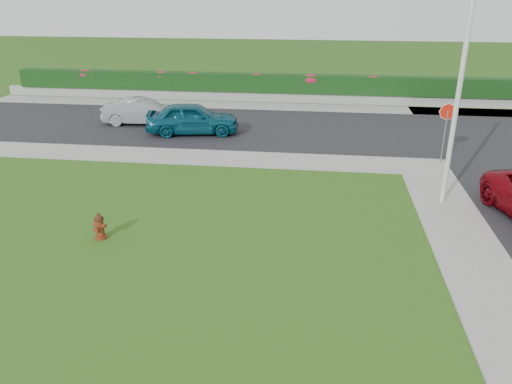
# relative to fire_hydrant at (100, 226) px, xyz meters

# --- Properties ---
(ground) EXTENTS (120.00, 120.00, 0.00)m
(ground) POSITION_rel_fire_hydrant_xyz_m (3.46, -1.41, -0.38)
(ground) COLOR black
(ground) RESTS_ON ground
(street_far) EXTENTS (26.00, 8.00, 0.04)m
(street_far) POSITION_rel_fire_hydrant_xyz_m (-1.54, 12.59, -0.36)
(street_far) COLOR black
(street_far) RESTS_ON ground
(sidewalk_far) EXTENTS (24.00, 2.00, 0.04)m
(sidewalk_far) POSITION_rel_fire_hydrant_xyz_m (-2.54, 7.59, -0.36)
(sidewalk_far) COLOR gray
(sidewalk_far) RESTS_ON ground
(curb_corner) EXTENTS (2.00, 2.00, 0.04)m
(curb_corner) POSITION_rel_fire_hydrant_xyz_m (10.46, 7.59, -0.36)
(curb_corner) COLOR gray
(curb_corner) RESTS_ON ground
(sidewalk_beyond) EXTENTS (34.00, 2.00, 0.04)m
(sidewalk_beyond) POSITION_rel_fire_hydrant_xyz_m (2.46, 17.59, -0.36)
(sidewalk_beyond) COLOR gray
(sidewalk_beyond) RESTS_ON ground
(retaining_wall) EXTENTS (34.00, 0.40, 0.60)m
(retaining_wall) POSITION_rel_fire_hydrant_xyz_m (2.46, 19.09, -0.08)
(retaining_wall) COLOR gray
(retaining_wall) RESTS_ON ground
(hedge) EXTENTS (32.00, 0.90, 1.10)m
(hedge) POSITION_rel_fire_hydrant_xyz_m (2.46, 19.19, 0.77)
(hedge) COLOR black
(hedge) RESTS_ON retaining_wall
(fire_hydrant) EXTENTS (0.42, 0.40, 0.81)m
(fire_hydrant) POSITION_rel_fire_hydrant_xyz_m (0.00, 0.00, 0.00)
(fire_hydrant) COLOR #4D190C
(fire_hydrant) RESTS_ON ground
(sedan_teal) EXTENTS (4.73, 2.53, 1.53)m
(sedan_teal) POSITION_rel_fire_hydrant_xyz_m (-0.01, 11.13, 0.42)
(sedan_teal) COLOR #0C4A5E
(sedan_teal) RESTS_ON street_far
(sedan_silver) EXTENTS (4.12, 1.68, 1.33)m
(sedan_silver) POSITION_rel_fire_hydrant_xyz_m (-3.10, 12.57, 0.32)
(sedan_silver) COLOR #93959A
(sedan_silver) RESTS_ON street_far
(utility_pole) EXTENTS (0.16, 0.16, 6.70)m
(utility_pole) POSITION_rel_fire_hydrant_xyz_m (10.42, 3.96, 2.97)
(utility_pole) COLOR silver
(utility_pole) RESTS_ON ground
(stop_sign) EXTENTS (0.69, 0.06, 2.52)m
(stop_sign) POSITION_rel_fire_hydrant_xyz_m (11.22, 8.11, 1.49)
(stop_sign) COLOR slate
(stop_sign) RESTS_ON ground
(flower_clump_a) EXTENTS (1.17, 0.75, 0.59)m
(flower_clump_a) POSITION_rel_fire_hydrant_xyz_m (-9.16, 19.09, 1.09)
(flower_clump_a) COLOR #C2214E
(flower_clump_a) RESTS_ON hedge
(flower_clump_b) EXTENTS (1.11, 0.71, 0.56)m
(flower_clump_b) POSITION_rel_fire_hydrant_xyz_m (-4.02, 19.09, 1.10)
(flower_clump_b) COLOR #C2214E
(flower_clump_b) RESTS_ON hedge
(flower_clump_c) EXTENTS (1.03, 0.66, 0.52)m
(flower_clump_c) POSITION_rel_fire_hydrant_xyz_m (-1.94, 19.09, 1.11)
(flower_clump_c) COLOR #C2214E
(flower_clump_c) RESTS_ON hedge
(flower_clump_d) EXTENTS (1.02, 0.66, 0.51)m
(flower_clump_d) POSITION_rel_fire_hydrant_xyz_m (2.15, 19.09, 1.11)
(flower_clump_d) COLOR #C2214E
(flower_clump_d) RESTS_ON hedge
(flower_clump_e) EXTENTS (1.29, 0.83, 0.64)m
(flower_clump_e) POSITION_rel_fire_hydrant_xyz_m (5.52, 19.09, 1.06)
(flower_clump_e) COLOR #C2214E
(flower_clump_e) RESTS_ON hedge
(flower_clump_f) EXTENTS (1.02, 0.66, 0.51)m
(flower_clump_f) POSITION_rel_fire_hydrant_xyz_m (9.31, 19.09, 1.11)
(flower_clump_f) COLOR #C2214E
(flower_clump_f) RESTS_ON hedge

